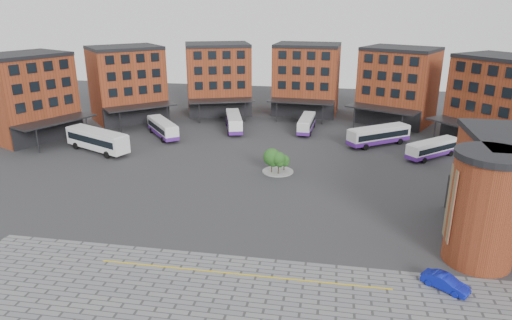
% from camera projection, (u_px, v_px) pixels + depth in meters
% --- Properties ---
extents(ground, '(160.00, 160.00, 0.00)m').
position_uv_depth(ground, '(248.00, 206.00, 53.46)').
color(ground, '#28282B').
rests_on(ground, ground).
extents(yellow_line, '(26.00, 0.15, 0.02)m').
position_uv_depth(yellow_line, '(240.00, 274.00, 40.10)').
color(yellow_line, gold).
rests_on(yellow_line, paving_zone).
extents(main_building, '(94.14, 42.48, 14.60)m').
position_uv_depth(main_building, '(261.00, 87.00, 87.45)').
color(main_building, maroon).
rests_on(main_building, ground).
extents(tree_island, '(4.40, 4.40, 3.57)m').
position_uv_depth(tree_island, '(276.00, 160.00, 63.19)').
color(tree_island, gray).
rests_on(tree_island, ground).
extents(bus_a, '(12.33, 7.80, 3.48)m').
position_uv_depth(bus_a, '(97.00, 139.00, 72.40)').
color(bus_a, silver).
rests_on(bus_a, ground).
extents(bus_b, '(8.46, 9.73, 2.96)m').
position_uv_depth(bus_b, '(163.00, 128.00, 80.48)').
color(bus_b, white).
rests_on(bus_b, ground).
extents(bus_c, '(5.36, 11.01, 3.03)m').
position_uv_depth(bus_c, '(234.00, 122.00, 84.57)').
color(bus_c, white).
rests_on(bus_c, ground).
extents(bus_d, '(2.89, 9.91, 2.76)m').
position_uv_depth(bus_d, '(306.00, 123.00, 83.90)').
color(bus_d, silver).
rests_on(bus_d, ground).
extents(bus_e, '(10.70, 8.67, 3.18)m').
position_uv_depth(bus_e, '(379.00, 135.00, 75.66)').
color(bus_e, silver).
rests_on(bus_e, ground).
extents(bus_f, '(8.75, 8.16, 2.74)m').
position_uv_depth(bus_f, '(433.00, 148.00, 69.66)').
color(bus_f, silver).
rests_on(bus_f, ground).
extents(blue_car, '(3.92, 3.34, 1.27)m').
position_uv_depth(blue_car, '(445.00, 282.00, 37.89)').
color(blue_car, '#0C19A2').
rests_on(blue_car, ground).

